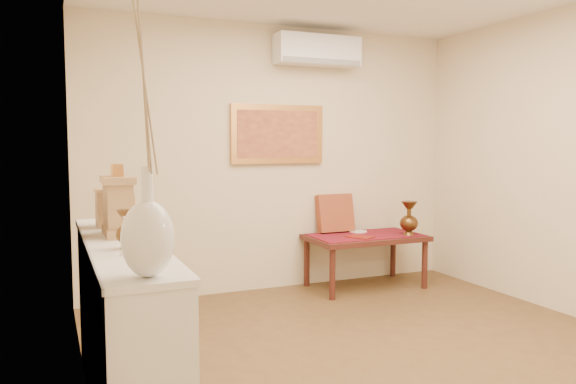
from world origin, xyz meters
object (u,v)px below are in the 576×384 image
white_vase (146,137)px  mantel_clock (118,205)px  wooden_chest (109,207)px  brass_urn_tall (409,214)px  display_ledge (123,329)px  low_table (365,242)px

white_vase → mantel_clock: bearing=89.3°
white_vase → wooden_chest: white_vase is taller
white_vase → brass_urn_tall: 4.09m
display_ledge → low_table: size_ratio=1.68×
display_ledge → wooden_chest: wooden_chest is taller
display_ledge → mantel_clock: mantel_clock is taller
white_vase → wooden_chest: size_ratio=4.55×
wooden_chest → low_table: wooden_chest is taller
wooden_chest → brass_urn_tall: bearing=19.8°
display_ledge → mantel_clock: size_ratio=4.93×
white_vase → brass_urn_tall: (3.08, 2.58, -0.76)m
mantel_clock → low_table: (2.66, 1.66, -0.67)m
brass_urn_tall → mantel_clock: size_ratio=1.04×
display_ledge → low_table: bearing=35.1°
display_ledge → low_table: display_ledge is taller
brass_urn_tall → low_table: (-0.41, 0.19, -0.29)m
mantel_clock → wooden_chest: (-0.02, 0.37, -0.05)m
white_vase → mantel_clock: size_ratio=2.71×
wooden_chest → mantel_clock: bearing=-87.3°
brass_urn_tall → display_ledge: size_ratio=0.21×
brass_urn_tall → display_ledge: bearing=-151.2°
brass_urn_tall → low_table: size_ratio=0.36×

